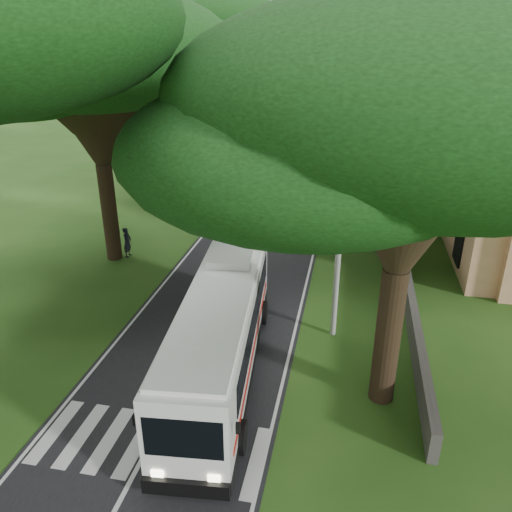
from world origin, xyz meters
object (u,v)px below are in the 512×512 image
Objects in this scene: pole_near at (339,249)px; pole_mid at (351,151)px; distant_car_c at (334,131)px; coach_bus at (221,329)px; pedestrian at (127,242)px; distant_car_b at (300,128)px; pole_far at (355,116)px.

pole_near is 1.00× the size of pole_mid.
pole_near is 50.56m from distant_car_c.
distant_car_c is (1.38, 53.96, -1.32)m from coach_bus.
pole_near is 5.96m from coach_bus.
pole_mid is at bearing 74.55° from coach_bus.
coach_bus is (-4.19, -3.60, -2.23)m from pole_near.
distant_car_c is 2.25× the size of pedestrian.
coach_bus is 55.38m from distant_car_b.
pole_near is at bearing -114.58° from pedestrian.
coach_bus reaches higher than distant_car_b.
distant_car_c is (-2.81, 30.35, -3.55)m from pole_mid.
pole_near reaches higher than distant_car_c.
pole_near is 4.37× the size of pedestrian.
pole_far reaches higher than distant_car_b.
pole_near is 20.00m from pole_mid.
distant_car_c is at bearing 83.15° from coach_bus.
distant_car_c is at bearing 95.28° from pole_mid.
pole_mid is at bearing 90.00° from pole_near.
pole_mid is 32.73m from distant_car_b.
coach_bus is 13.25m from pedestrian.
pedestrian is at bearing -116.00° from distant_car_b.
pole_near is 52.32m from distant_car_b.
coach_bus is at bearing -95.49° from pole_far.
distant_car_b is at bearing 98.35° from pole_near.
pole_near is 0.64× the size of coach_bus.
pole_mid is 1.83× the size of distant_car_b.
pole_far reaches higher than pedestrian.
pole_mid is 1.94× the size of distant_car_c.
pole_mid is 30.69m from distant_car_c.
pole_mid is 4.37× the size of pedestrian.
pole_mid is 20.00m from pole_far.
pole_near and pole_mid have the same top height.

